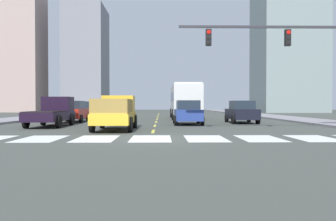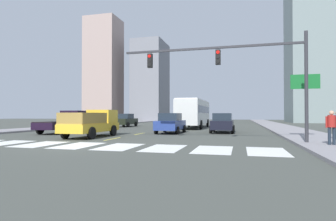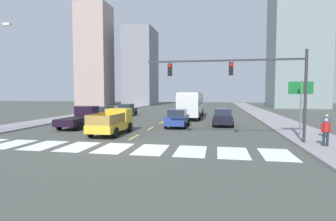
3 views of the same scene
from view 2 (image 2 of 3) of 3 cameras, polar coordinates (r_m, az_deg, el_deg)
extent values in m
plane|color=#424640|center=(15.09, -18.07, -6.87)|extent=(160.00, 160.00, 0.00)
cube|color=gray|center=(31.02, 23.40, -3.60)|extent=(3.84, 110.00, 0.15)
cube|color=gray|center=(37.11, -19.65, -3.16)|extent=(3.84, 110.00, 0.15)
cube|color=silver|center=(18.00, -30.57, -5.81)|extent=(1.68, 3.06, 0.01)
cube|color=silver|center=(16.45, -24.88, -6.32)|extent=(1.68, 3.06, 0.01)
cube|color=silver|center=(15.09, -18.07, -6.86)|extent=(1.68, 3.06, 0.01)
cube|color=silver|center=(13.99, -10.03, -7.37)|extent=(1.68, 3.06, 0.01)
cube|color=silver|center=(13.20, -0.82, -7.77)|extent=(1.68, 3.06, 0.01)
cube|color=silver|center=(12.78, 9.29, -7.99)|extent=(1.68, 3.06, 0.01)
cube|color=silver|center=(12.77, 19.75, -7.95)|extent=(1.68, 3.06, 0.01)
cube|color=#D8CB46|center=(18.57, -11.34, -5.76)|extent=(0.16, 2.40, 0.01)
cube|color=#D8CB46|center=(23.15, -5.88, -4.79)|extent=(0.16, 2.40, 0.01)
cube|color=#D8CB46|center=(27.88, -2.26, -4.13)|extent=(0.16, 2.40, 0.01)
cube|color=#D8CB46|center=(32.69, 0.30, -3.65)|extent=(0.16, 2.40, 0.01)
cube|color=#D8CB46|center=(37.55, 2.20, -3.29)|extent=(0.16, 2.40, 0.01)
cube|color=#D8CB46|center=(42.44, 3.66, -3.01)|extent=(0.16, 2.40, 0.01)
cube|color=#D8CB46|center=(47.35, 4.82, -2.78)|extent=(0.16, 2.40, 0.01)
cube|color=#D8CB46|center=(52.28, 5.76, -2.60)|extent=(0.16, 2.40, 0.01)
cube|color=gold|center=(20.32, -15.66, -3.40)|extent=(1.96, 5.20, 0.56)
cube|color=gold|center=(21.78, -13.39, -1.19)|extent=(1.84, 1.60, 1.00)
cube|color=#19232D|center=(22.17, -12.85, -0.72)|extent=(1.72, 0.08, 0.56)
cube|color=gold|center=(19.50, -17.07, -2.59)|extent=(1.84, 3.30, 0.06)
cylinder|color=black|center=(22.17, -15.81, -3.91)|extent=(0.22, 0.80, 0.80)
cylinder|color=black|center=(21.25, -11.24, -4.06)|extent=(0.22, 0.80, 0.80)
cylinder|color=black|center=(19.55, -20.47, -4.30)|extent=(0.22, 0.80, 0.80)
cylinder|color=black|center=(18.50, -15.48, -4.53)|extent=(0.22, 0.80, 0.80)
cube|color=olive|center=(19.98, -19.26, -1.45)|extent=(0.06, 3.17, 0.70)
cube|color=olive|center=(19.03, -14.75, -1.50)|extent=(0.06, 3.17, 0.70)
cube|color=olive|center=(18.16, -19.70, -1.51)|extent=(1.80, 0.06, 0.70)
cube|color=black|center=(25.46, -20.96, -2.86)|extent=(1.96, 5.20, 0.56)
cube|color=black|center=(26.84, -18.84, -1.10)|extent=(1.84, 1.60, 1.00)
cube|color=#19232D|center=(27.21, -18.32, -0.72)|extent=(1.72, 0.08, 0.56)
cube|color=black|center=(24.69, -22.24, -2.20)|extent=(1.84, 3.30, 0.06)
cylinder|color=black|center=(27.31, -20.73, -3.31)|extent=(0.22, 0.80, 0.80)
cylinder|color=black|center=(26.22, -17.23, -3.43)|extent=(0.22, 0.80, 0.80)
cylinder|color=black|center=(24.84, -24.91, -3.53)|extent=(0.22, 0.80, 0.80)
cylinder|color=black|center=(23.64, -21.24, -3.70)|extent=(0.22, 0.80, 0.80)
cube|color=silver|center=(33.28, 5.37, -0.42)|extent=(2.50, 10.80, 2.70)
cube|color=#19232D|center=(33.28, 5.37, 0.19)|extent=(2.52, 9.94, 0.80)
cube|color=silver|center=(33.32, 5.37, 2.01)|extent=(2.40, 10.37, 0.12)
cylinder|color=black|center=(36.80, 4.30, -2.56)|extent=(0.22, 1.00, 1.00)
cylinder|color=black|center=(36.44, 8.17, -2.57)|extent=(0.22, 1.00, 1.00)
cylinder|color=black|center=(30.61, 2.16, -2.91)|extent=(0.22, 1.00, 1.00)
cylinder|color=black|center=(30.17, 6.81, -2.93)|extent=(0.22, 1.00, 1.00)
cube|color=black|center=(24.97, 11.21, -2.89)|extent=(1.80, 4.40, 0.76)
cube|color=#1E2833|center=(24.80, 11.18, -1.29)|extent=(1.58, 2.11, 0.64)
cylinder|color=black|center=(26.41, 9.44, -3.61)|extent=(0.22, 0.64, 0.64)
cylinder|color=black|center=(26.31, 13.35, -3.61)|extent=(0.22, 0.64, 0.64)
cylinder|color=black|center=(23.70, 8.83, -3.93)|extent=(0.22, 0.64, 0.64)
cylinder|color=black|center=(23.58, 13.20, -3.93)|extent=(0.22, 0.64, 0.64)
cube|color=red|center=(30.58, -14.35, -2.51)|extent=(1.80, 4.40, 0.76)
cube|color=#1E2833|center=(30.43, -14.48, -1.20)|extent=(1.58, 2.11, 0.64)
cylinder|color=black|center=(32.22, -14.57, -3.10)|extent=(0.22, 0.64, 0.64)
cylinder|color=black|center=(31.38, -11.70, -3.17)|extent=(0.22, 0.64, 0.64)
cylinder|color=black|center=(29.87, -17.14, -3.27)|extent=(0.22, 0.64, 0.64)
cylinder|color=black|center=(28.96, -14.10, -3.35)|extent=(0.22, 0.64, 0.64)
cube|color=black|center=(36.92, -8.72, -2.24)|extent=(1.80, 4.40, 0.76)
cube|color=#1E2833|center=(36.77, -8.81, -1.15)|extent=(1.58, 2.11, 0.64)
cylinder|color=black|center=(38.54, -9.14, -2.74)|extent=(0.22, 0.64, 0.64)
cylinder|color=black|center=(37.85, -6.64, -2.78)|extent=(0.22, 0.64, 0.64)
cylinder|color=black|center=(36.06, -10.90, -2.87)|extent=(0.22, 0.64, 0.64)
cylinder|color=black|center=(35.32, -8.26, -2.92)|extent=(0.22, 0.64, 0.64)
cube|color=navy|center=(23.78, 0.57, -3.01)|extent=(1.80, 4.40, 0.76)
cube|color=#1E2833|center=(23.62, 0.48, -1.33)|extent=(1.58, 2.11, 0.64)
cylinder|color=black|center=(25.34, -0.66, -3.74)|extent=(0.22, 0.64, 0.64)
cylinder|color=black|center=(24.93, 3.35, -3.79)|extent=(0.22, 0.64, 0.64)
cylinder|color=black|center=(22.73, -2.48, -4.07)|extent=(0.22, 0.64, 0.64)
cylinder|color=black|center=(22.26, 1.96, -4.14)|extent=(0.22, 0.64, 0.64)
cylinder|color=#2D2D33|center=(16.23, 26.66, 4.21)|extent=(0.18, 0.18, 6.00)
cube|color=#2D2D33|center=(16.36, 8.47, 12.61)|extent=(10.15, 0.12, 0.12)
cube|color=black|center=(16.19, 10.29, 10.76)|extent=(0.28, 0.24, 0.84)
cylinder|color=red|center=(16.12, 10.25, 11.76)|extent=(0.20, 0.04, 0.20)
cylinder|color=black|center=(16.06, 10.26, 10.85)|extent=(0.20, 0.04, 0.20)
cylinder|color=black|center=(16.01, 10.26, 9.94)|extent=(0.20, 0.04, 0.20)
cube|color=black|center=(16.98, -3.73, 10.20)|extent=(0.28, 0.24, 0.84)
cylinder|color=red|center=(16.91, -3.87, 11.14)|extent=(0.20, 0.04, 0.20)
cylinder|color=black|center=(16.86, -3.87, 10.28)|extent=(0.20, 0.04, 0.20)
cylinder|color=black|center=(16.81, -3.87, 9.41)|extent=(0.20, 0.04, 0.20)
cylinder|color=slate|center=(19.16, 26.61, 0.75)|extent=(0.12, 0.12, 4.20)
cube|color=#146127|center=(19.23, 26.45, 5.37)|extent=(1.70, 0.06, 0.90)
cylinder|color=#1C2632|center=(15.37, 30.35, -4.56)|extent=(0.14, 0.14, 0.84)
cylinder|color=#1C2632|center=(15.42, 31.07, -4.54)|extent=(0.14, 0.14, 0.84)
cylinder|color=maroon|center=(15.36, 30.69, -1.91)|extent=(0.34, 0.34, 0.58)
cylinder|color=maroon|center=(15.30, 29.90, -2.07)|extent=(0.09, 0.09, 0.54)
sphere|color=tan|center=(15.36, 30.68, -0.41)|extent=(0.22, 0.22, 0.22)
cylinder|color=#1F2926|center=(18.93, 31.30, -3.83)|extent=(0.14, 0.14, 0.84)
cylinder|color=#2A4C81|center=(18.87, 30.93, -1.81)|extent=(0.09, 0.09, 0.54)
cube|color=gray|center=(68.14, 28.31, 19.52)|extent=(11.06, 11.38, 50.42)
cube|color=gray|center=(72.09, -3.59, 5.97)|extent=(7.46, 10.61, 20.33)
cube|color=#A99088|center=(73.46, -13.15, 8.18)|extent=(8.12, 7.18, 26.21)
camera|label=1|loc=(8.00, -92.20, -1.00)|focal=38.05mm
camera|label=3|loc=(3.50, -122.09, 29.42)|focal=28.62mm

